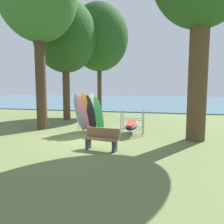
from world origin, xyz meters
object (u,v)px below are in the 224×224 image
Objects in this scene: board_storage_rack at (132,124)px; park_bench at (102,138)px; tree_far_left_back at (99,38)px; tree_mid_behind at (65,37)px; leaning_board_pile at (89,114)px.

park_bench is at bearing -103.63° from board_storage_rack.
tree_far_left_back is at bearing 119.36° from board_storage_rack.
leaning_board_pile is (3.25, -4.19, -5.04)m from tree_mid_behind.
board_storage_rack is 1.47× the size of park_bench.
tree_far_left_back reaches higher than board_storage_rack.
leaning_board_pile is at bearing -176.55° from board_storage_rack.
tree_mid_behind is at bearing 127.78° from leaning_board_pile.
leaning_board_pile is (1.46, -6.83, -5.43)m from tree_far_left_back.
park_bench is at bearing -72.73° from tree_far_left_back.
tree_far_left_back is at bearing 55.92° from tree_mid_behind.
leaning_board_pile reaches higher than board_storage_rack.
tree_mid_behind reaches higher than park_bench.
tree_far_left_back is 6.38× the size of park_bench.
board_storage_rack reaches higher than park_bench.
tree_far_left_back is 9.70m from board_storage_rack.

